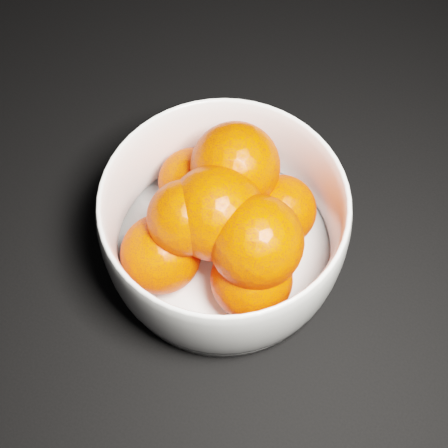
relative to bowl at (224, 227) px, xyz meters
The scene contains 2 objects.
bowl is the anchor object (origin of this frame).
orange_pile 0.02m from the bowl, 48.33° to the right, with size 0.16×0.16×0.11m.
Camera 1 is at (0.38, 0.03, 0.53)m, focal length 50.00 mm.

